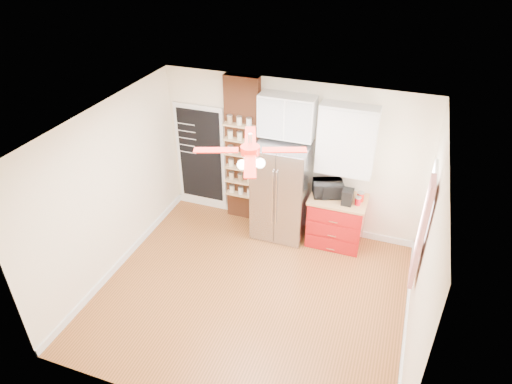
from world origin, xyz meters
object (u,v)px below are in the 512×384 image
(canister_left, at_px, (358,201))
(fridge, at_px, (281,191))
(ceiling_fan, at_px, (250,150))
(red_cabinet, at_px, (336,221))
(pantry_jar_oats, at_px, (231,150))
(coffee_maker, at_px, (348,197))
(toaster_oven, at_px, (328,188))

(canister_left, bearing_deg, fridge, 178.57)
(ceiling_fan, bearing_deg, red_cabinet, 61.29)
(red_cabinet, height_order, pantry_jar_oats, pantry_jar_oats)
(red_cabinet, height_order, ceiling_fan, ceiling_fan)
(canister_left, bearing_deg, ceiling_fan, -127.87)
(coffee_maker, bearing_deg, fridge, 178.03)
(canister_left, relative_size, pantry_jar_oats, 1.05)
(ceiling_fan, height_order, canister_left, ceiling_fan)
(fridge, distance_m, toaster_oven, 0.79)
(toaster_oven, bearing_deg, red_cabinet, -29.78)
(fridge, bearing_deg, pantry_jar_oats, 172.79)
(fridge, height_order, ceiling_fan, ceiling_fan)
(fridge, relative_size, toaster_oven, 3.63)
(red_cabinet, relative_size, canister_left, 7.25)
(red_cabinet, relative_size, coffee_maker, 3.70)
(coffee_maker, xyz_separation_m, canister_left, (0.17, 0.02, -0.06))
(ceiling_fan, bearing_deg, coffee_maker, 55.73)
(pantry_jar_oats, bearing_deg, toaster_oven, -1.34)
(pantry_jar_oats, bearing_deg, ceiling_fan, -60.03)
(coffee_maker, relative_size, canister_left, 1.96)
(red_cabinet, relative_size, ceiling_fan, 0.67)
(ceiling_fan, relative_size, pantry_jar_oats, 11.33)
(red_cabinet, bearing_deg, toaster_oven, 171.15)
(fridge, bearing_deg, ceiling_fan, -88.24)
(toaster_oven, bearing_deg, coffee_maker, -42.01)
(coffee_maker, bearing_deg, canister_left, 8.45)
(ceiling_fan, xyz_separation_m, pantry_jar_oats, (-1.01, 1.75, -0.99))
(red_cabinet, bearing_deg, pantry_jar_oats, 177.88)
(coffee_maker, bearing_deg, toaster_oven, 159.74)
(canister_left, height_order, pantry_jar_oats, pantry_jar_oats)
(coffee_maker, bearing_deg, red_cabinet, 146.48)
(toaster_oven, xyz_separation_m, coffee_maker, (0.35, -0.14, -0.01))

